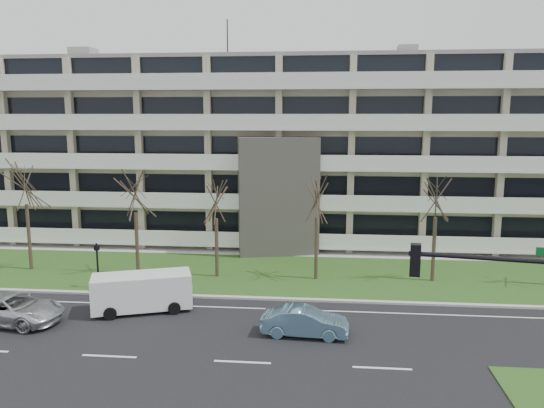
# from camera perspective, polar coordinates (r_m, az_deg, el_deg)

# --- Properties ---
(ground) EXTENTS (160.00, 160.00, 0.00)m
(ground) POSITION_cam_1_polar(r_m,az_deg,el_deg) (24.08, -3.20, -16.62)
(ground) COLOR black
(ground) RESTS_ON ground
(grass_verge) EXTENTS (90.00, 10.00, 0.06)m
(grass_verge) POSITION_cam_1_polar(r_m,az_deg,el_deg) (36.11, -0.09, -7.51)
(grass_verge) COLOR #264C19
(grass_verge) RESTS_ON ground
(curb) EXTENTS (90.00, 0.35, 0.12)m
(curb) POSITION_cam_1_polar(r_m,az_deg,el_deg) (31.38, -0.99, -10.12)
(curb) COLOR #B2B2AD
(curb) RESTS_ON ground
(sidewalk) EXTENTS (90.00, 2.00, 0.08)m
(sidewalk) POSITION_cam_1_polar(r_m,az_deg,el_deg) (41.38, 0.64, -5.27)
(sidewalk) COLOR #B2B2AD
(sidewalk) RESTS_ON ground
(lane_edge_line) EXTENTS (90.00, 0.12, 0.01)m
(lane_edge_line) POSITION_cam_1_polar(r_m,az_deg,el_deg) (30.00, -1.31, -11.17)
(lane_edge_line) COLOR white
(lane_edge_line) RESTS_ON ground
(apartment_building) EXTENTS (60.50, 15.10, 18.75)m
(apartment_building) POSITION_cam_1_polar(r_m,az_deg,el_deg) (46.90, 1.35, 5.87)
(apartment_building) COLOR #B4A78C
(apartment_building) RESTS_ON ground
(silver_pickup) EXTENTS (5.71, 3.11, 1.52)m
(silver_pickup) POSITION_cam_1_polar(r_m,az_deg,el_deg) (30.94, -26.30, -10.06)
(silver_pickup) COLOR silver
(silver_pickup) RESTS_ON ground
(blue_sedan) EXTENTS (4.30, 1.72, 1.39)m
(blue_sedan) POSITION_cam_1_polar(r_m,az_deg,el_deg) (26.43, 3.55, -12.52)
(blue_sedan) COLOR #6998B7
(blue_sedan) RESTS_ON ground
(white_van) EXTENTS (5.62, 3.57, 2.05)m
(white_van) POSITION_cam_1_polar(r_m,az_deg,el_deg) (30.16, -13.69, -8.87)
(white_van) COLOR white
(white_van) RESTS_ON ground
(traffic_signal) EXTENTS (5.65, 1.28, 6.62)m
(traffic_signal) POSITION_cam_1_polar(r_m,az_deg,el_deg) (18.83, 25.66, -11.08)
(traffic_signal) COLOR black
(traffic_signal) RESTS_ON ground
(pedestrian_signal) EXTENTS (0.33, 0.30, 2.90)m
(pedestrian_signal) POSITION_cam_1_polar(r_m,az_deg,el_deg) (34.34, -18.28, -5.74)
(pedestrian_signal) COLOR black
(pedestrian_signal) RESTS_ON ground
(tree_1) EXTENTS (4.12, 4.12, 8.24)m
(tree_1) POSITION_cam_1_polar(r_m,az_deg,el_deg) (39.57, -25.08, 2.54)
(tree_1) COLOR #382B21
(tree_1) RESTS_ON ground
(tree_2) EXTENTS (3.79, 3.79, 7.59)m
(tree_2) POSITION_cam_1_polar(r_m,az_deg,el_deg) (35.89, -14.56, 1.68)
(tree_2) COLOR #382B21
(tree_2) RESTS_ON ground
(tree_3) EXTENTS (3.53, 3.53, 7.05)m
(tree_3) POSITION_cam_1_polar(r_m,az_deg,el_deg) (34.48, -6.07, 0.92)
(tree_3) COLOR #382B21
(tree_3) RESTS_ON ground
(tree_4) EXTENTS (3.71, 3.71, 7.42)m
(tree_4) POSITION_cam_1_polar(r_m,az_deg,el_deg) (33.86, 4.86, 1.27)
(tree_4) COLOR #382B21
(tree_4) RESTS_ON ground
(tree_5) EXTENTS (3.77, 3.77, 7.54)m
(tree_5) POSITION_cam_1_polar(r_m,az_deg,el_deg) (34.88, 17.30, 1.28)
(tree_5) COLOR #382B21
(tree_5) RESTS_ON ground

